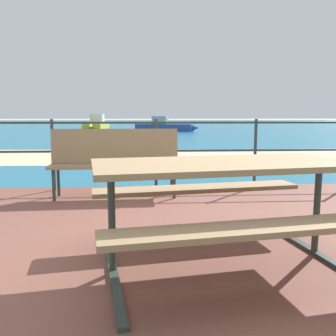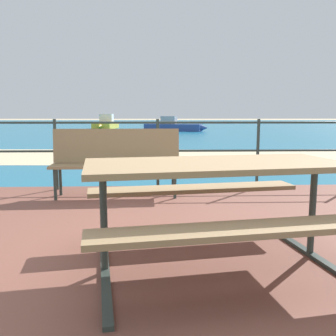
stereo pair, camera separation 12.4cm
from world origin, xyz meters
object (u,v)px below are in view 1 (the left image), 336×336
picnic_table (222,185)px  boat_mid (97,124)px  park_bench (115,157)px  boat_near (165,126)px

picnic_table → boat_mid: size_ratio=0.39×
picnic_table → park_bench: 2.49m
boat_near → boat_mid: bearing=154.8°
boat_near → boat_mid: (-5.61, 5.57, 0.03)m
picnic_table → boat_mid: boat_mid is taller
boat_mid → boat_near: bearing=49.1°
park_bench → boat_near: 21.40m
park_bench → boat_near: (1.89, 21.31, -0.24)m
picnic_table → boat_near: size_ratio=0.43×
picnic_table → boat_near: boat_near is taller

